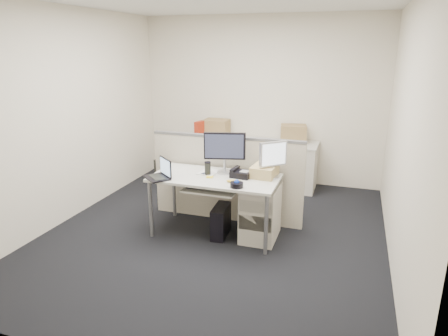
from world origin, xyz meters
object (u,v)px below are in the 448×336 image
(laptop, at_px, (157,169))
(desk_phone, at_px, (241,174))
(monitor_main, at_px, (225,153))
(desk, at_px, (215,182))

(laptop, bearing_deg, desk_phone, 61.66)
(monitor_main, xyz_separation_m, laptop, (-0.68, -0.46, -0.14))
(laptop, distance_m, desk_phone, 0.99)
(desk, bearing_deg, monitor_main, 71.26)
(desk_phone, bearing_deg, monitor_main, 164.14)
(monitor_main, xyz_separation_m, desk_phone, (0.24, -0.10, -0.21))
(desk, distance_m, desk_phone, 0.33)
(monitor_main, relative_size, desk_phone, 2.18)
(desk, height_order, desk_phone, desk_phone)
(desk, relative_size, laptop, 4.91)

